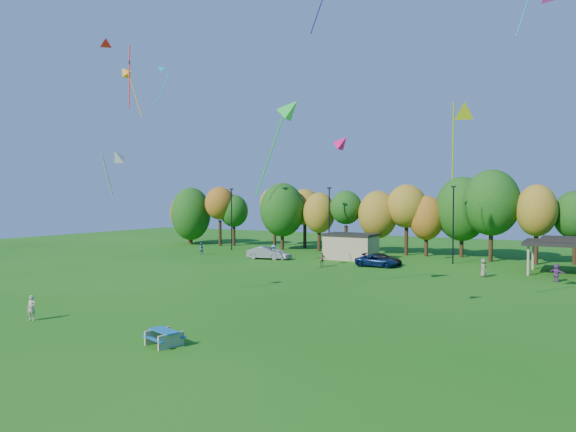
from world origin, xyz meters
The scene contains 23 objects.
ground centered at (0.00, 0.00, 0.00)m, with size 160.00×160.00×0.00m, color #19600F.
tree_line centered at (-1.03, 45.51, 5.91)m, with size 93.57×10.55×11.15m.
lamp_posts centered at (2.00, 40.00, 4.90)m, with size 64.50×0.25×9.09m.
utility_building centered at (-10.00, 38.00, 1.64)m, with size 6.30×4.30×3.25m.
pavilion centered at (14.00, 37.00, 3.23)m, with size 8.20×6.20×3.77m.
picnic_table centered at (-3.44, -1.58, 0.47)m, with size 2.19×1.96×0.80m.
kite_flyer centered at (-14.43, -1.80, 0.80)m, with size 0.58×0.38×1.60m, color #C8AF96.
car_a centered at (-18.16, 33.64, 0.67)m, with size 1.58×3.93×1.34m, color silver.
car_b centered at (-19.38, 32.90, 0.77)m, with size 1.64×4.69×1.55m, color gray.
car_c centered at (-4.76, 33.13, 0.66)m, with size 2.20×4.77×1.33m, color #0C1E48.
car_d centered at (-4.76, 34.85, 0.65)m, with size 1.83×4.49×1.30m, color black.
far_person_0 centered at (-9.91, 29.64, 0.86)m, with size 1.00×0.42×1.71m, color olive.
far_person_1 centered at (-18.54, 33.44, 0.90)m, with size 1.16×0.67×1.79m, color #5289B6.
far_person_2 centered at (13.13, 31.58, 0.83)m, with size 1.54×0.49×1.66m, color #863B8F.
far_person_3 centered at (6.84, 31.19, 0.89)m, with size 0.87×0.57×1.78m, color #7D7D55.
far_person_4 centered at (-29.99, 32.99, 0.79)m, with size 0.77×0.60×1.59m, color #476E9E.
kite_3 centered at (3.20, 6.05, 10.90)m, with size 1.18×0.88×1.18m.
kite_4 centered at (-23.63, 14.27, 19.88)m, with size 3.24×1.34×5.40m.
kite_8 centered at (-3.51, 11.64, 14.19)m, with size 4.53×2.11×7.56m.
kite_11 centered at (-28.79, 24.67, 23.03)m, with size 1.79×2.35×4.28m.
kite_13 centered at (-13.64, 4.45, 10.65)m, with size 1.17×2.19×3.46m.
kite_14 centered at (8.39, 13.83, 13.47)m, with size 1.76×3.40×5.54m.
kite_15 centered at (-18.91, 8.12, 20.45)m, with size 2.96×2.98×6.26m.
Camera 1 is at (15.51, -21.15, 7.67)m, focal length 32.00 mm.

